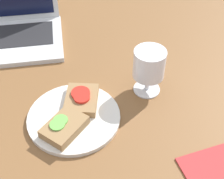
# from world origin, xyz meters

# --- Properties ---
(wooden_table) EXTENTS (1.40, 1.40, 0.03)m
(wooden_table) POSITION_xyz_m (0.00, 0.00, 0.01)
(wooden_table) COLOR brown
(wooden_table) RESTS_ON ground
(plate) EXTENTS (0.23, 0.23, 0.01)m
(plate) POSITION_xyz_m (-0.05, -0.06, 0.04)
(plate) COLOR silver
(plate) RESTS_ON wooden_table
(sandwich_with_tomato) EXTENTS (0.10, 0.12, 0.03)m
(sandwich_with_tomato) POSITION_xyz_m (-0.03, -0.02, 0.05)
(sandwich_with_tomato) COLOR #937047
(sandwich_with_tomato) RESTS_ON plate
(sandwich_with_cucumber) EXTENTS (0.12, 0.12, 0.03)m
(sandwich_with_cucumber) POSITION_xyz_m (-0.08, -0.10, 0.05)
(sandwich_with_cucumber) COLOR #937047
(sandwich_with_cucumber) RESTS_ON plate
(wine_glass) EXTENTS (0.08, 0.08, 0.13)m
(wine_glass) POSITION_xyz_m (0.15, 0.01, 0.11)
(wine_glass) COLOR white
(wine_glass) RESTS_ON wooden_table
(laptop) EXTENTS (0.32, 0.27, 0.23)m
(laptop) POSITION_xyz_m (-0.22, 0.34, 0.08)
(laptop) COLOR silver
(laptop) RESTS_ON wooden_table
(napkin) EXTENTS (0.14, 0.15, 0.00)m
(napkin) POSITION_xyz_m (0.23, -0.26, 0.03)
(napkin) COLOR #B23333
(napkin) RESTS_ON wooden_table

